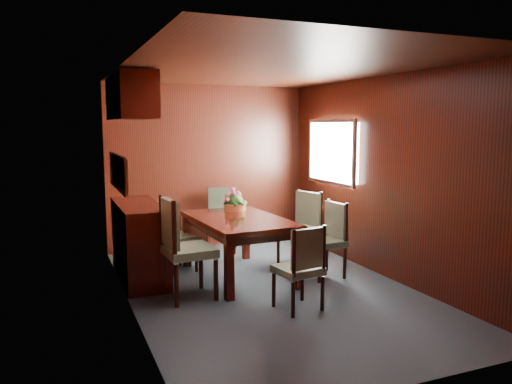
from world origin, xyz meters
name	(u,v)px	position (x,y,z in m)	size (l,w,h in m)	color
ground	(269,290)	(0.00, 0.00, 0.00)	(4.50, 4.50, 0.00)	#303A42
room_shell	(249,142)	(-0.10, 0.33, 1.63)	(3.06, 4.52, 2.41)	black
sideboard	(139,241)	(-1.25, 1.00, 0.45)	(0.48, 1.40, 0.90)	black
dining_table	(238,226)	(-0.14, 0.60, 0.62)	(1.05, 1.60, 0.72)	black
chair_left_near	(181,243)	(-0.96, 0.11, 0.60)	(0.53, 0.55, 1.09)	black
chair_left_far	(171,233)	(-0.85, 1.09, 0.50)	(0.52, 0.53, 0.90)	black
chair_right_near	(329,235)	(0.88, 0.22, 0.51)	(0.44, 0.46, 0.91)	black
chair_right_far	(303,223)	(0.85, 0.83, 0.53)	(0.57, 0.58, 0.96)	black
chair_head	(302,264)	(0.04, -0.69, 0.48)	(0.46, 0.45, 0.86)	black
chair_foot	(222,215)	(0.09, 1.92, 0.51)	(0.56, 0.55, 0.93)	black
flower_centerpiece	(235,199)	(0.00, 1.10, 0.87)	(0.30, 0.30, 0.30)	#BE743A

